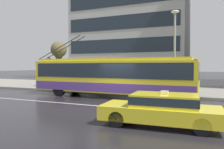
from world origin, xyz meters
TOP-DOWN VIEW (x-y plane):
  - ground_plane at (0.00, 0.00)m, footprint 160.00×160.00m
  - sidewalk_slab at (0.00, 9.01)m, footprint 80.00×10.00m
  - lane_centre_line at (0.00, -1.20)m, footprint 72.00×0.14m
  - trolleybus at (-1.01, 2.41)m, footprint 12.81×2.69m
  - taxi_oncoming_near at (3.94, -4.01)m, footprint 4.70×2.08m
  - bus_shelter at (-2.71, 5.67)m, footprint 3.63×1.80m
  - pedestrian_at_shelter at (-1.82, 6.62)m, footprint 1.28×1.28m
  - pedestrian_approaching_curb at (3.86, 4.93)m, footprint 1.25×1.25m
  - pedestrian_walking_past at (1.21, 6.59)m, footprint 0.96×0.96m
  - pedestrian_waiting_by_pole at (-4.37, 6.74)m, footprint 1.04×1.04m
  - street_lamp at (3.32, 4.58)m, footprint 0.60×0.32m
  - street_tree_bare at (-8.39, 5.90)m, footprint 2.06×1.72m
  - office_tower_corner_left at (-6.19, 23.67)m, footprint 18.49×12.43m

SIDE VIEW (x-z plane):
  - ground_plane at x=0.00m, z-range 0.00..0.00m
  - lane_centre_line at x=0.00m, z-range 0.00..0.01m
  - sidewalk_slab at x=0.00m, z-range 0.00..0.14m
  - taxi_oncoming_near at x=3.94m, z-range 0.01..1.40m
  - trolleybus at x=-1.01m, z-range -0.77..3.99m
  - pedestrian_at_shelter at x=-1.82m, z-range 0.68..2.59m
  - pedestrian_walking_past at x=1.21m, z-range 0.70..2.65m
  - pedestrian_waiting_by_pole at x=-4.37m, z-range 0.76..2.76m
  - pedestrian_approaching_curb at x=3.86m, z-range 0.79..2.81m
  - bus_shelter at x=-2.71m, z-range 0.81..3.47m
  - street_tree_bare at x=-8.39m, z-range 1.51..6.23m
  - street_lamp at x=3.32m, z-range 0.74..7.16m
  - office_tower_corner_left at x=-6.19m, z-range 0.01..24.52m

